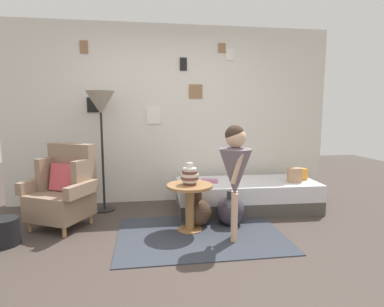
% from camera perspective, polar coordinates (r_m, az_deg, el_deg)
% --- Properties ---
extents(ground_plane, '(12.00, 12.00, 0.00)m').
position_cam_1_polar(ground_plane, '(3.07, -0.16, -18.52)').
color(ground_plane, '#423833').
extents(gallery_wall, '(4.80, 0.12, 2.60)m').
position_cam_1_polar(gallery_wall, '(4.68, -3.66, 7.12)').
color(gallery_wall, silver).
rests_on(gallery_wall, ground).
extents(rug, '(1.81, 1.28, 0.01)m').
position_cam_1_polar(rug, '(3.54, 1.59, -14.70)').
color(rug, '#333842').
rests_on(rug, ground).
extents(armchair, '(0.90, 0.82, 0.97)m').
position_cam_1_polar(armchair, '(3.99, -22.52, -6.14)').
color(armchair, tan).
rests_on(armchair, ground).
extents(daybed, '(1.93, 0.86, 0.40)m').
position_cam_1_polar(daybed, '(4.40, 9.97, -7.56)').
color(daybed, '#4C4742').
rests_on(daybed, ground).
extents(pillow_head, '(0.19, 0.13, 0.16)m').
position_cam_1_polar(pillow_head, '(4.62, 19.22, -3.61)').
color(pillow_head, orange).
rests_on(pillow_head, daybed).
extents(pillow_mid, '(0.19, 0.15, 0.20)m').
position_cam_1_polar(pillow_mid, '(4.43, 18.37, -3.79)').
color(pillow_mid, tan).
rests_on(pillow_mid, daybed).
extents(side_table, '(0.52, 0.52, 0.54)m').
position_cam_1_polar(side_table, '(3.54, -0.43, -8.24)').
color(side_table, '#9E7042').
rests_on(side_table, ground).
extents(vase_striped, '(0.20, 0.20, 0.25)m').
position_cam_1_polar(vase_striped, '(3.47, -0.43, -4.12)').
color(vase_striped, brown).
rests_on(vase_striped, side_table).
extents(floor_lamp, '(0.38, 0.38, 1.62)m').
position_cam_1_polar(floor_lamp, '(4.31, -16.48, 8.04)').
color(floor_lamp, black).
rests_on(floor_lamp, ground).
extents(person_child, '(0.34, 0.34, 1.22)m').
position_cam_1_polar(person_child, '(3.22, 7.97, -2.47)').
color(person_child, '#D8AD8E').
rests_on(person_child, ground).
extents(book_on_daybed, '(0.25, 0.20, 0.03)m').
position_cam_1_polar(book_on_daybed, '(4.23, 3.22, -5.08)').
color(book_on_daybed, '#C06991').
rests_on(book_on_daybed, daybed).
extents(demijohn_near, '(0.33, 0.33, 0.41)m').
position_cam_1_polar(demijohn_near, '(3.75, 1.12, -10.70)').
color(demijohn_near, '#473323').
rests_on(demijohn_near, ground).
extents(demijohn_far, '(0.34, 0.34, 0.42)m').
position_cam_1_polar(demijohn_far, '(3.80, 7.10, -10.44)').
color(demijohn_far, '#332D38').
rests_on(demijohn_far, ground).
extents(magazine_basket, '(0.28, 0.28, 0.28)m').
position_cam_1_polar(magazine_basket, '(3.77, -31.21, -12.23)').
color(magazine_basket, black).
rests_on(magazine_basket, ground).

